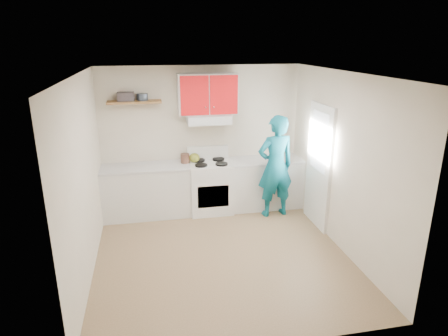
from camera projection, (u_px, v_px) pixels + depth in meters
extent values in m
plane|color=brown|center=(221.00, 254.00, 5.78)|extent=(3.80, 3.80, 0.00)
cube|color=white|center=(221.00, 74.00, 4.97)|extent=(3.60, 3.80, 0.04)
cube|color=beige|center=(202.00, 138.00, 7.14)|extent=(3.60, 0.04, 2.60)
cube|color=beige|center=(260.00, 234.00, 3.60)|extent=(3.60, 0.04, 2.60)
cube|color=beige|center=(84.00, 179.00, 5.04)|extent=(0.04, 3.80, 2.60)
cube|color=beige|center=(342.00, 163.00, 5.71)|extent=(0.04, 3.80, 2.60)
cube|color=white|center=(319.00, 166.00, 6.44)|extent=(0.05, 0.85, 2.05)
cube|color=white|center=(319.00, 142.00, 6.30)|extent=(0.01, 0.55, 0.95)
cube|color=silver|center=(147.00, 191.00, 6.94)|extent=(1.52, 0.60, 0.90)
cube|color=silver|center=(265.00, 183.00, 7.34)|extent=(1.32, 0.60, 0.90)
cube|color=white|center=(210.00, 187.00, 7.12)|extent=(0.76, 0.65, 0.92)
cube|color=silver|center=(209.00, 119.00, 6.84)|extent=(0.76, 0.44, 0.15)
cube|color=red|center=(208.00, 94.00, 6.75)|extent=(1.02, 0.33, 0.70)
cube|color=brown|center=(134.00, 102.00, 6.57)|extent=(0.90, 0.30, 0.04)
cube|color=#3C3539|center=(126.00, 97.00, 6.53)|extent=(0.28, 0.20, 0.14)
cylinder|color=#333D4C|center=(142.00, 97.00, 6.58)|extent=(0.24, 0.24, 0.12)
ellipsoid|color=olive|center=(194.00, 158.00, 7.00)|extent=(0.22, 0.22, 0.16)
cylinder|color=#4B2C20|center=(185.00, 159.00, 6.96)|extent=(0.18, 0.18, 0.19)
cube|color=olive|center=(245.00, 163.00, 7.01)|extent=(0.34, 0.28, 0.02)
cube|color=#B21223|center=(286.00, 159.00, 7.27)|extent=(0.32, 0.28, 0.01)
imported|color=#0C6174|center=(275.00, 166.00, 6.81)|extent=(0.71, 0.52, 1.82)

